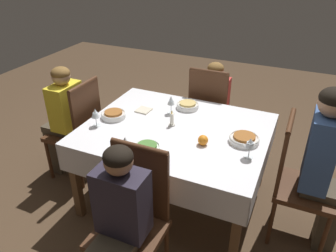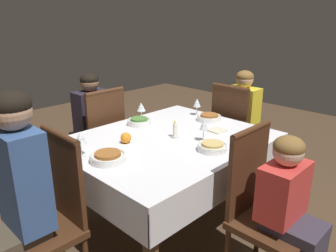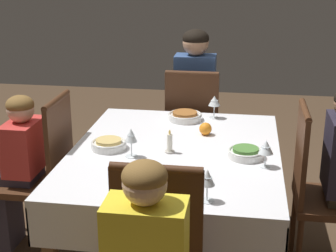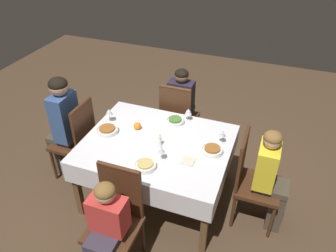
{
  "view_description": "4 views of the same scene",
  "coord_description": "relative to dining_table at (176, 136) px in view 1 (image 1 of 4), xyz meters",
  "views": [
    {
      "loc": [
        -0.86,
        2.09,
        2.02
      ],
      "look_at": [
        0.02,
        0.1,
        0.79
      ],
      "focal_mm": 35.0,
      "sensor_mm": 36.0,
      "label": 1
    },
    {
      "loc": [
        -1.59,
        -1.57,
        1.58
      ],
      "look_at": [
        0.03,
        0.03,
        0.8
      ],
      "focal_mm": 35.0,
      "sensor_mm": 36.0,
      "label": 2
    },
    {
      "loc": [
        2.65,
        0.37,
        1.78
      ],
      "look_at": [
        -0.02,
        -0.04,
        0.86
      ],
      "focal_mm": 55.0,
      "sensor_mm": 36.0,
      "label": 3
    },
    {
      "loc": [
        0.99,
        -2.35,
        2.71
      ],
      "look_at": [
        0.09,
        0.08,
        0.9
      ],
      "focal_mm": 35.0,
      "sensor_mm": 36.0,
      "label": 4
    }
  ],
  "objects": [
    {
      "name": "ground_plane",
      "position": [
        0.0,
        0.0,
        -0.65
      ],
      "size": [
        8.0,
        8.0,
        0.0
      ],
      "primitive_type": "plane",
      "color": "#4C3826"
    },
    {
      "name": "dining_table",
      "position": [
        0.0,
        0.0,
        0.0
      ],
      "size": [
        1.44,
        1.16,
        0.73
      ],
      "color": "silver",
      "rests_on": "ground_plane"
    },
    {
      "name": "chair_west",
      "position": [
        -0.95,
        0.0,
        -0.11
      ],
      "size": [
        0.42,
        0.41,
        0.99
      ],
      "rotation": [
        0.0,
        0.0,
        -1.57
      ],
      "color": "#472816",
      "rests_on": "ground_plane"
    },
    {
      "name": "chair_south",
      "position": [
        -0.04,
        -0.81,
        -0.11
      ],
      "size": [
        0.41,
        0.42,
        0.99
      ],
      "color": "#472816",
      "rests_on": "ground_plane"
    },
    {
      "name": "chair_east",
      "position": [
        0.95,
        0.04,
        -0.11
      ],
      "size": [
        0.42,
        0.41,
        0.99
      ],
      "rotation": [
        0.0,
        0.0,
        1.57
      ],
      "color": "#472816",
      "rests_on": "ground_plane"
    },
    {
      "name": "chair_north",
      "position": [
        -0.05,
        0.81,
        -0.11
      ],
      "size": [
        0.41,
        0.42,
        0.99
      ],
      "rotation": [
        0.0,
        0.0,
        3.14
      ],
      "color": "#472816",
      "rests_on": "ground_plane"
    },
    {
      "name": "person_adult_denim",
      "position": [
        -1.1,
        0.0,
        0.06
      ],
      "size": [
        0.34,
        0.3,
        1.25
      ],
      "rotation": [
        0.0,
        0.0,
        -1.57
      ],
      "color": "#4C4233",
      "rests_on": "ground_plane"
    },
    {
      "name": "person_child_red",
      "position": [
        -0.04,
        -0.98,
        -0.1
      ],
      "size": [
        0.3,
        0.33,
        0.99
      ],
      "color": "#383342",
      "rests_on": "ground_plane"
    },
    {
      "name": "person_child_yellow",
      "position": [
        1.11,
        0.04,
        -0.05
      ],
      "size": [
        0.33,
        0.3,
        1.1
      ],
      "rotation": [
        0.0,
        0.0,
        1.57
      ],
      "color": "#4C4233",
      "rests_on": "ground_plane"
    },
    {
      "name": "person_child_dark",
      "position": [
        -0.05,
        0.97,
        -0.05
      ],
      "size": [
        0.3,
        0.33,
        1.1
      ],
      "rotation": [
        0.0,
        0.0,
        3.14
      ],
      "color": "#4C4233",
      "rests_on": "ground_plane"
    },
    {
      "name": "bowl_west",
      "position": [
        -0.54,
        -0.01,
        0.1
      ],
      "size": [
        0.22,
        0.22,
        0.06
      ],
      "color": "white",
      "rests_on": "dining_table"
    },
    {
      "name": "wine_glass_west",
      "position": [
        -0.61,
        0.17,
        0.19
      ],
      "size": [
        0.08,
        0.08,
        0.15
      ],
      "color": "white",
      "rests_on": "dining_table"
    },
    {
      "name": "bowl_south",
      "position": [
        0.04,
        -0.37,
        0.1
      ],
      "size": [
        0.2,
        0.2,
        0.06
      ],
      "color": "white",
      "rests_on": "dining_table"
    },
    {
      "name": "wine_glass_south",
      "position": [
        0.14,
        -0.22,
        0.19
      ],
      "size": [
        0.07,
        0.07,
        0.16
      ],
      "color": "white",
      "rests_on": "dining_table"
    },
    {
      "name": "bowl_east",
      "position": [
        0.55,
        0.05,
        0.1
      ],
      "size": [
        0.21,
        0.21,
        0.06
      ],
      "color": "white",
      "rests_on": "dining_table"
    },
    {
      "name": "wine_glass_east",
      "position": [
        0.6,
        0.23,
        0.18
      ],
      "size": [
        0.07,
        0.07,
        0.15
      ],
      "color": "white",
      "rests_on": "dining_table"
    },
    {
      "name": "bowl_north",
      "position": [
        0.06,
        0.39,
        0.1
      ],
      "size": [
        0.19,
        0.19,
        0.06
      ],
      "color": "white",
      "rests_on": "dining_table"
    },
    {
      "name": "wine_glass_north",
      "position": [
        0.17,
        0.49,
        0.18
      ],
      "size": [
        0.08,
        0.08,
        0.15
      ],
      "color": "white",
      "rests_on": "dining_table"
    },
    {
      "name": "candle_centerpiece",
      "position": [
        0.05,
        -0.02,
        0.12
      ],
      "size": [
        0.05,
        0.05,
        0.13
      ],
      "color": "beige",
      "rests_on": "dining_table"
    },
    {
      "name": "orange_fruit",
      "position": [
        -0.27,
        0.15,
        0.11
      ],
      "size": [
        0.08,
        0.08,
        0.08
      ],
      "primitive_type": "sphere",
      "color": "orange",
      "rests_on": "dining_table"
    },
    {
      "name": "napkin_red_folded",
      "position": [
        0.37,
        -0.16,
        0.08
      ],
      "size": [
        0.13,
        0.13,
        0.01
      ],
      "rotation": [
        0.0,
        0.0,
        -0.06
      ],
      "color": "beige",
      "rests_on": "dining_table"
    }
  ]
}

